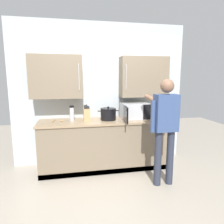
# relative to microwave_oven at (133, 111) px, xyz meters

# --- Properties ---
(ground_plane) EXTENTS (9.51, 9.51, 0.00)m
(ground_plane) POSITION_rel_microwave_oven_xyz_m (-0.57, -0.81, -1.04)
(ground_plane) COLOR #9E9384
(back_wall_tiled) EXTENTS (3.30, 0.44, 2.67)m
(back_wall_tiled) POSITION_rel_microwave_oven_xyz_m (-0.57, 0.27, 0.40)
(back_wall_tiled) COLOR #B2BCC1
(back_wall_tiled) RESTS_ON ground_plane
(counter_unit) EXTENTS (2.28, 0.67, 0.90)m
(counter_unit) POSITION_rel_microwave_oven_xyz_m (-0.57, -0.03, -0.59)
(counter_unit) COLOR #756651
(counter_unit) RESTS_ON ground_plane
(microwave_oven) EXTENTS (0.54, 0.71, 0.29)m
(microwave_oven) POSITION_rel_microwave_oven_xyz_m (0.00, 0.00, 0.00)
(microwave_oven) COLOR #B7BABF
(microwave_oven) RESTS_ON counter_unit
(thermos_flask) EXTENTS (0.08, 0.08, 0.27)m
(thermos_flask) POSITION_rel_microwave_oven_xyz_m (-1.12, 0.01, -0.01)
(thermos_flask) COLOR #B7BABF
(thermos_flask) RESTS_ON counter_unit
(stock_pot) EXTENTS (0.37, 0.28, 0.24)m
(stock_pot) POSITION_rel_microwave_oven_xyz_m (-0.48, -0.04, -0.04)
(stock_pot) COLOR black
(stock_pot) RESTS_ON counter_unit
(knife_block) EXTENTS (0.11, 0.15, 0.29)m
(knife_block) POSITION_rel_microwave_oven_xyz_m (-0.86, -0.01, -0.04)
(knife_block) COLOR tan
(knife_block) RESTS_ON counter_unit
(wooden_spoon) EXTENTS (0.19, 0.22, 0.02)m
(wooden_spoon) POSITION_rel_microwave_oven_xyz_m (-1.37, -0.00, -0.14)
(wooden_spoon) COLOR tan
(wooden_spoon) RESTS_ON counter_unit
(person_figure) EXTENTS (0.44, 0.59, 1.63)m
(person_figure) POSITION_rel_microwave_oven_xyz_m (0.25, -0.80, -0.07)
(person_figure) COLOR #282D3D
(person_figure) RESTS_ON ground_plane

